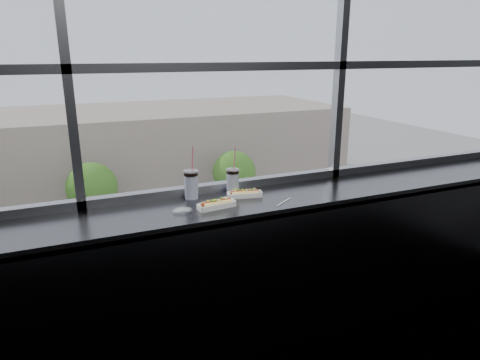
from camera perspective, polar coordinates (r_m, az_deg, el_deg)
name	(u,v)px	position (r m, az deg, el deg)	size (l,w,h in m)	color
wall_back_lower	(223,256)	(3.44, -2.30, -10.08)	(6.00, 6.00, 0.00)	black
window_glass	(219,21)	(3.10, -2.84, 20.42)	(6.00, 6.00, 0.00)	silver
window_mullions	(220,21)	(3.08, -2.70, 20.45)	(6.00, 0.08, 2.40)	gray
counter	(236,205)	(3.00, -0.53, -3.37)	(6.00, 0.55, 0.06)	#4F4F52
counter_fascia	(251,289)	(3.01, 1.42, -14.27)	(6.00, 0.04, 1.04)	#4F4F52
hotdog_tray_left	(217,204)	(2.85, -3.13, -3.24)	(0.27, 0.11, 0.06)	white
hotdog_tray_right	(245,194)	(3.06, 0.63, -1.84)	(0.26, 0.13, 0.06)	white
soda_cup_left	(191,183)	(3.03, -6.53, -0.40)	(0.10, 0.10, 0.39)	white
soda_cup_right	(233,180)	(3.11, -0.99, -0.02)	(0.10, 0.10, 0.36)	white
loose_straw	(284,202)	(2.98, 5.90, -2.90)	(0.01, 0.01, 0.19)	white
wrapper	(182,210)	(2.80, -7.71, -4.00)	(0.11, 0.08, 0.03)	silver
plaza_ground	(77,182)	(48.20, -20.92, -0.26)	(120.00, 120.00, 0.00)	gray
street_asphalt	(100,292)	(26.36, -18.19, -13.99)	(80.00, 10.00, 0.06)	black
far_sidewalk	(89,238)	(33.55, -19.53, -7.33)	(80.00, 6.00, 0.04)	gray
far_building	(76,156)	(41.89, -21.08, 2.97)	(50.00, 14.00, 8.00)	tan
car_far_c	(254,220)	(32.00, 1.83, -5.36)	(6.34, 2.64, 2.11)	white
car_near_c	(112,311)	(22.36, -16.72, -16.35)	(6.72, 2.80, 2.24)	maroon
car_far_b	(134,239)	(29.64, -13.91, -7.60)	(6.67, 2.78, 2.22)	maroon
car_near_e	(354,257)	(27.21, 14.95, -9.89)	(6.87, 2.86, 2.29)	#4C3DBF
pedestrian_c	(149,216)	(33.91, -12.08, -4.70)	(0.83, 0.62, 1.87)	#66605B
pedestrian_b	(71,226)	(33.24, -21.62, -5.77)	(0.93, 0.70, 2.10)	#66605B
tree_center	(92,188)	(32.27, -19.12, -0.96)	(3.63, 3.63, 5.67)	#47382B
tree_right	(234,173)	(34.65, -0.79, 1.00)	(3.55, 3.55, 5.54)	#47382B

